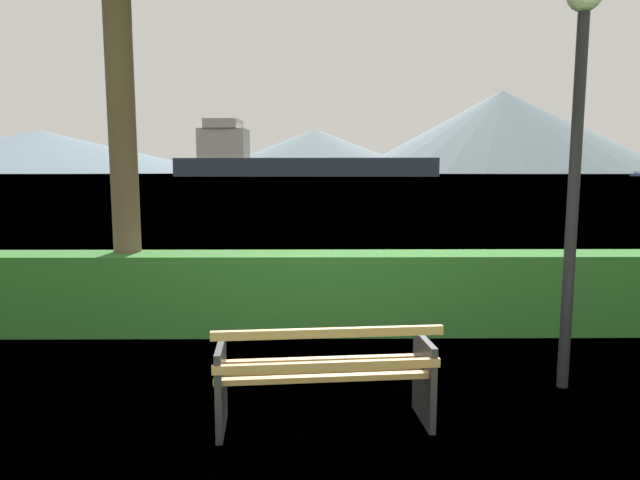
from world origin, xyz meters
The scene contains 8 objects.
ground_plane centered at (0.00, 0.00, 0.00)m, with size 1400.00×1400.00×0.00m, color #4C6B33.
water_surface centered at (0.00, 309.00, 0.00)m, with size 620.00×620.00×0.00m, color #7A99A8.
park_bench centered at (0.01, -0.06, 0.43)m, with size 1.72×0.71×0.87m.
hedge_row centered at (0.00, 2.51, 0.49)m, with size 12.06×0.63×0.98m, color #2D6B28.
lamp_post centered at (2.22, 0.72, 2.48)m, with size 0.30×0.30×3.63m.
cargo_ship_large centered at (-11.34, 205.91, 6.01)m, with size 99.79×21.04×21.50m.
tender_far centered at (130.91, 216.86, 0.69)m, with size 2.87×5.61×1.89m.
distant_hills centered at (-24.57, 587.45, 32.38)m, with size 853.70×398.39×85.92m.
Camera 1 is at (-0.07, -4.08, 1.98)m, focal length 30.44 mm.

